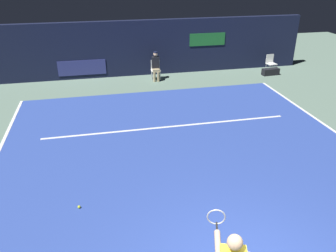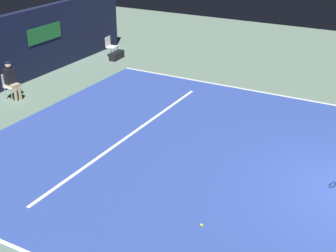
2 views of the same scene
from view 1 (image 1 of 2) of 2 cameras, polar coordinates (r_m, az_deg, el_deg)
ground_plane at (r=9.78m, az=2.58°, el=-5.02°), size 32.22×32.22×0.00m
court_surface at (r=9.78m, az=2.58°, el=-4.99°), size 10.58×10.95×0.01m
line_service at (r=11.41m, az=0.15°, el=-0.14°), size 8.25×0.10×0.01m
back_wall at (r=16.72m, az=-4.52°, el=12.92°), size 16.27×0.33×2.60m
line_judge_on_chair at (r=15.96m, az=-2.07°, el=10.09°), size 0.47×0.55×1.32m
courtside_chair_near at (r=17.96m, az=16.89°, el=10.20°), size 0.48×0.46×0.88m
tennis_ball at (r=8.10m, az=-14.72°, el=-13.01°), size 0.07×0.07×0.07m
equipment_bag at (r=17.59m, az=16.85°, el=8.72°), size 0.86×0.39×0.32m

